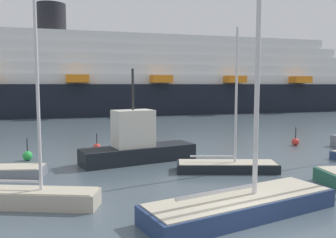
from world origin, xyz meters
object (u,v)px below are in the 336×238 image
channel_buoy_0 (97,147)px  cruise_ship (151,80)px  sailboat_2 (227,165)px  sailboat_3 (242,202)px  sailboat_1 (31,195)px  fishing_boat_0 (137,144)px  channel_buoy_2 (28,156)px  channel_buoy_1 (295,142)px

channel_buoy_0 → cruise_ship: (9.12, 32.73, 5.11)m
sailboat_2 → sailboat_3: size_ratio=0.74×
sailboat_1 → sailboat_3: sailboat_3 is taller
sailboat_2 → sailboat_3: 6.36m
sailboat_2 → fishing_boat_0: bearing=155.6°
cruise_ship → channel_buoy_0: bearing=-109.5°
fishing_boat_0 → channel_buoy_2: 6.80m
sailboat_2 → channel_buoy_1: size_ratio=5.39×
sailboat_1 → sailboat_3: 7.91m
fishing_boat_0 → channel_buoy_0: fishing_boat_0 is taller
sailboat_1 → cruise_ship: cruise_ship is taller
channel_buoy_1 → cruise_ship: size_ratio=0.02×
sailboat_3 → fishing_boat_0: sailboat_3 is taller
sailboat_1 → channel_buoy_1: size_ratio=6.14×
fishing_boat_0 → channel_buoy_0: size_ratio=5.77×
sailboat_2 → cruise_ship: size_ratio=0.09×
sailboat_1 → sailboat_3: bearing=-2.1°
channel_buoy_2 → channel_buoy_1: bearing=4.1°
fishing_boat_0 → channel_buoy_2: (-6.53, 1.72, -0.76)m
channel_buoy_1 → channel_buoy_2: bearing=-175.9°
fishing_boat_0 → sailboat_3: bearing=89.2°
channel_buoy_0 → channel_buoy_2: bearing=-153.4°
channel_buoy_0 → sailboat_3: bearing=-69.5°
sailboat_2 → channel_buoy_2: sailboat_2 is taller
sailboat_3 → channel_buoy_2: bearing=112.5°
sailboat_1 → channel_buoy_0: (2.56, 10.77, -0.18)m
sailboat_2 → channel_buoy_2: 12.11m
channel_buoy_0 → cruise_ship: bearing=74.4°
sailboat_1 → channel_buoy_1: (17.48, 10.04, -0.17)m
channel_buoy_1 → channel_buoy_2: channel_buoy_1 is taller
sailboat_1 → cruise_ship: bearing=91.1°
sailboat_3 → fishing_boat_0: (-2.62, 9.43, 0.57)m
cruise_ship → fishing_boat_0: bearing=-104.4°
channel_buoy_0 → channel_buoy_1: 14.93m
sailboat_3 → channel_buoy_0: (-4.95, 13.26, -0.21)m
sailboat_1 → cruise_ship: 45.31m
channel_buoy_2 → cruise_ship: size_ratio=0.02×
fishing_boat_0 → channel_buoy_0: 4.55m
channel_buoy_0 → channel_buoy_1: size_ratio=0.89×
channel_buoy_1 → channel_buoy_0: bearing=177.2°
sailboat_1 → sailboat_3: size_ratio=0.84×
fishing_boat_0 → channel_buoy_1: 12.98m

